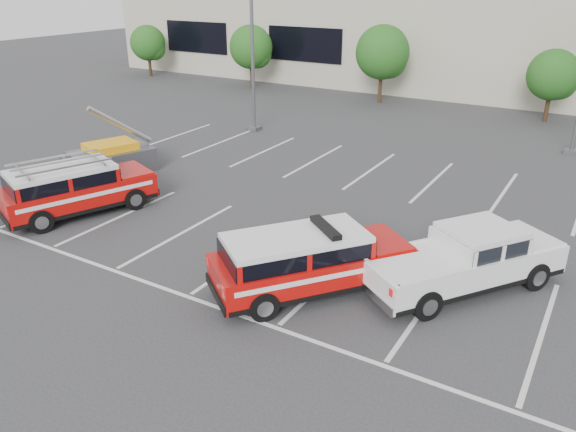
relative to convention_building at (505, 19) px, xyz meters
name	(u,v)px	position (x,y,z in m)	size (l,w,h in m)	color
ground	(250,254)	(-0.18, -31.86, -4.72)	(120.00, 120.00, 0.00)	#303032
stall_markings	(321,205)	(-0.18, -27.36, -4.71)	(23.00, 15.00, 0.01)	silver
convention_building	(505,19)	(0.00, 0.00, 0.00)	(60.00, 16.99, 13.20)	#B7B19B
tree_far_left	(149,44)	(-25.09, -9.82, -2.22)	(2.77, 2.77, 3.99)	#3F2B19
tree_left	(252,49)	(-15.09, -9.82, -1.95)	(3.07, 3.07, 4.42)	#3F2B19
tree_mid_left	(384,54)	(-5.09, -9.82, -1.68)	(3.37, 3.37, 4.85)	#3F2B19
tree_mid_right	(555,77)	(4.91, -9.82, -2.22)	(2.77, 2.77, 3.99)	#3F2B19
light_pole_left	(252,28)	(-8.18, -19.86, 0.47)	(0.90, 0.60, 10.24)	#59595E
fire_chief_suv	(309,265)	(2.34, -32.81, -3.98)	(4.65, 5.23, 1.82)	#AE0B08
white_pickup	(464,265)	(5.73, -30.57, -4.06)	(4.65, 5.49, 1.66)	silver
ladder_suv	(76,192)	(-7.07, -32.38, -3.94)	(3.61, 5.33, 1.96)	#AE0B08
utility_rig	(109,159)	(-9.49, -28.67, -4.14)	(3.75, 3.66, 2.89)	#59595E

